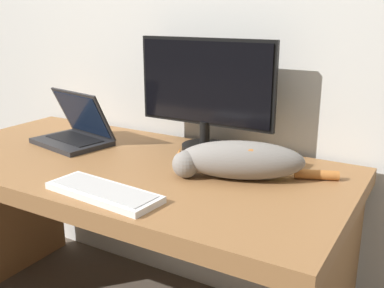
# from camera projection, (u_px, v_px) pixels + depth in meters

# --- Properties ---
(desk) EXTENTS (1.61, 0.78, 0.72)m
(desk) POSITION_uv_depth(u_px,v_px,m) (128.00, 198.00, 1.68)
(desk) COLOR olive
(desk) RESTS_ON ground_plane
(monitor) EXTENTS (0.57, 0.18, 0.44)m
(monitor) POSITION_uv_depth(u_px,v_px,m) (205.00, 91.00, 1.73)
(monitor) COLOR black
(monitor) RESTS_ON desk
(laptop) EXTENTS (0.34, 0.28, 0.22)m
(laptop) POSITION_uv_depth(u_px,v_px,m) (75.00, 133.00, 1.86)
(laptop) COLOR #232326
(laptop) RESTS_ON desk
(external_keyboard) EXTENTS (0.38, 0.16, 0.02)m
(external_keyboard) POSITION_uv_depth(u_px,v_px,m) (104.00, 192.00, 1.34)
(external_keyboard) COLOR white
(external_keyboard) RESTS_ON desk
(cat) EXTENTS (0.51, 0.30, 0.13)m
(cat) POSITION_uv_depth(u_px,v_px,m) (238.00, 159.00, 1.46)
(cat) COLOR gray
(cat) RESTS_ON desk
(small_toy) EXTENTS (0.06, 0.06, 0.06)m
(small_toy) POSITION_uv_depth(u_px,v_px,m) (285.00, 160.00, 1.57)
(small_toy) COLOR gold
(small_toy) RESTS_ON desk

